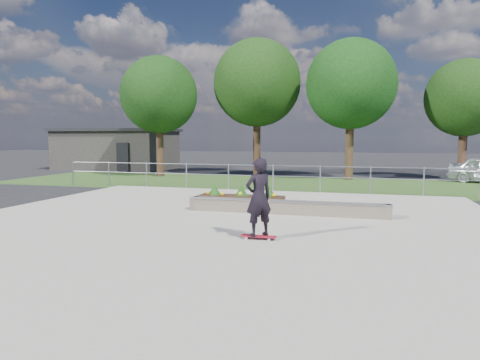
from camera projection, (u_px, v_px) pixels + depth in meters
The scene contains 12 objects.
ground at pixel (217, 227), 11.19m from camera, with size 120.00×120.00×0.00m, color black.
grass_verge at pixel (286, 184), 21.74m from camera, with size 30.00×8.00×0.02m, color #2D4B1E.
concrete_slab at pixel (217, 226), 11.19m from camera, with size 15.00×15.00×0.06m, color #A29E90.
fence at pixel (273, 174), 18.31m from camera, with size 20.06×0.06×1.20m.
building at pixel (117, 149), 32.04m from camera, with size 8.40×5.40×3.00m.
tree_far_left at pixel (159, 95), 25.32m from camera, with size 4.55×4.55×7.15m.
tree_mid_left at pixel (257, 83), 25.69m from camera, with size 5.25×5.25×8.25m.
tree_mid_right at pixel (351, 84), 23.30m from camera, with size 4.90×4.90×7.70m.
tree_far_right at pixel (465, 98), 23.21m from camera, with size 4.20×4.20×6.60m.
grind_ledge at pixel (286, 207), 12.76m from camera, with size 6.00×0.44×0.43m.
planter_bed at pixel (240, 198), 14.83m from camera, with size 3.00×1.20×0.61m.
skateboarder at pixel (259, 197), 9.48m from camera, with size 0.80×0.74×1.82m.
Camera 1 is at (3.54, -10.45, 2.32)m, focal length 32.00 mm.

